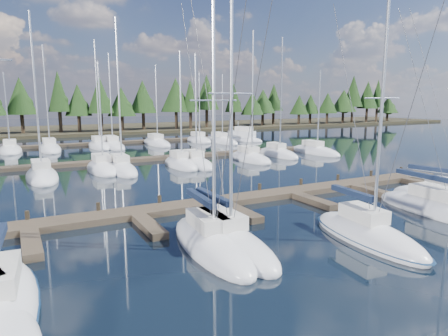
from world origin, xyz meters
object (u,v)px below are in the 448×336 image
front_sailboat_4 (367,235)px  motor_yacht_right (242,138)px  front_sailboat_5 (442,210)px  front_sailboat_2 (211,243)px  front_sailboat_3 (226,241)px  main_dock (224,204)px

front_sailboat_4 → motor_yacht_right: bearing=66.8°
front_sailboat_5 → motor_yacht_right: bearing=75.2°
front_sailboat_2 → front_sailboat_5: bearing=-6.0°
front_sailboat_4 → front_sailboat_3: bearing=158.9°
front_sailboat_3 → motor_yacht_right: size_ratio=1.57×
main_dock → front_sailboat_3: bearing=-117.0°
front_sailboat_5 → motor_yacht_right: front_sailboat_5 is taller
front_sailboat_2 → front_sailboat_4: 8.21m
front_sailboat_2 → motor_yacht_right: (27.51, 43.45, 0.17)m
front_sailboat_3 → front_sailboat_5: size_ratio=0.96×
front_sailboat_3 → motor_yacht_right: (26.69, 43.51, 0.17)m
front_sailboat_3 → motor_yacht_right: 51.05m
front_sailboat_2 → front_sailboat_5: (15.60, -1.65, -0.01)m
main_dock → front_sailboat_4: bearing=-69.3°
front_sailboat_3 → main_dock: bearing=63.0°
front_sailboat_2 → front_sailboat_4: (7.74, -2.74, 0.00)m
front_sailboat_4 → motor_yacht_right: (19.77, 46.19, 0.17)m
front_sailboat_2 → front_sailboat_4: size_ratio=0.99×
front_sailboat_5 → motor_yacht_right: (11.92, 45.10, 0.18)m
front_sailboat_3 → front_sailboat_5: front_sailboat_5 is taller
motor_yacht_right → front_sailboat_2: bearing=-122.3°
front_sailboat_4 → motor_yacht_right: size_ratio=1.53×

